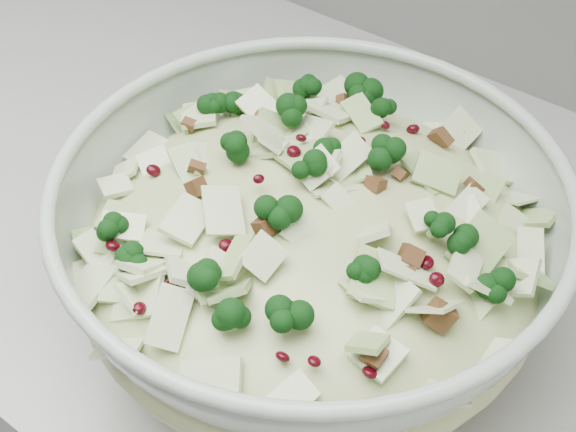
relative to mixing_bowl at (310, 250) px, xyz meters
The scene contains 3 objects.
counter 0.81m from the mixing_bowl, behind, with size 3.60×0.60×0.90m, color #A4A4A0.
mixing_bowl is the anchor object (origin of this frame).
salad 0.02m from the mixing_bowl, 71.57° to the left, with size 0.45×0.45×0.14m.
Camera 1 is at (0.84, 1.28, 1.39)m, focal length 50.00 mm.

